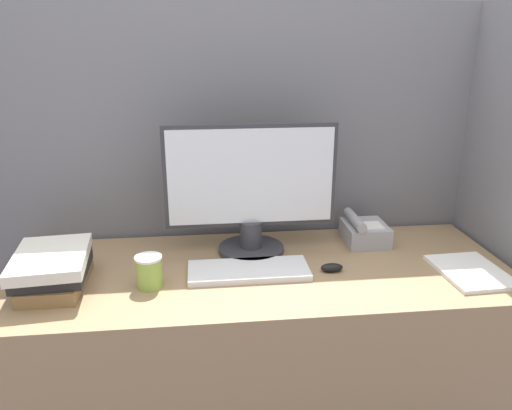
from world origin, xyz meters
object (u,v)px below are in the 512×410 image
(book_stack, at_px, (53,269))
(coffee_cup, at_px, (149,272))
(mouse, at_px, (332,268))
(keyboard, at_px, (249,271))
(desk_telephone, at_px, (364,232))
(monitor, at_px, (251,194))

(book_stack, bearing_deg, coffee_cup, -5.36)
(mouse, bearing_deg, keyboard, 176.65)
(coffee_cup, relative_size, book_stack, 0.33)
(desk_telephone, bearing_deg, coffee_cup, -160.81)
(mouse, bearing_deg, coffee_cup, -176.15)
(coffee_cup, bearing_deg, book_stack, 174.64)
(coffee_cup, relative_size, desk_telephone, 0.56)
(monitor, bearing_deg, mouse, -37.56)
(coffee_cup, xyz_separation_m, desk_telephone, (0.77, 0.27, -0.01))
(book_stack, relative_size, desk_telephone, 1.72)
(mouse, height_order, desk_telephone, desk_telephone)
(keyboard, distance_m, book_stack, 0.60)
(monitor, bearing_deg, coffee_cup, -145.81)
(book_stack, xyz_separation_m, desk_telephone, (1.06, 0.24, -0.02))
(keyboard, bearing_deg, book_stack, -177.31)
(monitor, height_order, coffee_cup, monitor)
(desk_telephone, bearing_deg, monitor, -175.05)
(monitor, xyz_separation_m, keyboard, (-0.03, -0.17, -0.21))
(mouse, xyz_separation_m, coffee_cup, (-0.59, -0.04, 0.04))
(mouse, bearing_deg, desk_telephone, 51.51)
(monitor, xyz_separation_m, mouse, (0.25, -0.19, -0.20))
(monitor, height_order, desk_telephone, monitor)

